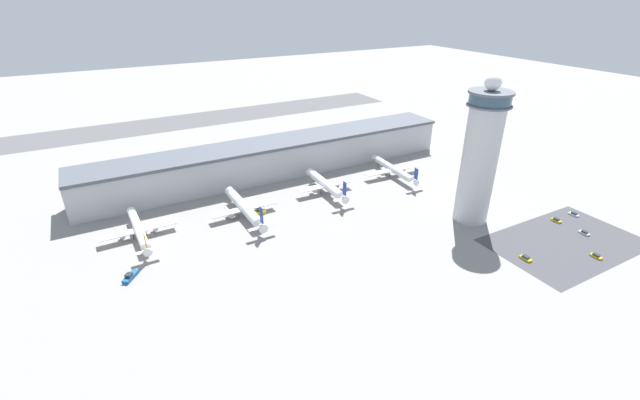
{
  "coord_description": "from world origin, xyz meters",
  "views": [
    {
      "loc": [
        -86.64,
        -138.84,
        94.64
      ],
      "look_at": [
        -2.71,
        13.7,
        8.34
      ],
      "focal_mm": 24.0,
      "sensor_mm": 36.0,
      "label": 1
    }
  ],
  "objects": [
    {
      "name": "car_maroon_suv",
      "position": [
        50.29,
        -55.93,
        0.62
      ],
      "size": [
        1.94,
        4.67,
        1.59
      ],
      "color": "black",
      "rests_on": "ground"
    },
    {
      "name": "car_silver_sedan",
      "position": [
        88.54,
        -42.29,
        0.62
      ],
      "size": [
        1.99,
        4.45,
        1.58
      ],
      "color": "black",
      "rests_on": "ground"
    },
    {
      "name": "runway_strip",
      "position": [
        0.0,
        203.31,
        0.0
      ],
      "size": [
        313.2,
        44.0,
        0.01
      ],
      "primitive_type": "cube",
      "color": "#515154",
      "rests_on": "ground"
    },
    {
      "name": "ground_plane",
      "position": [
        0.0,
        0.0,
        0.0
      ],
      "size": [
        1000.0,
        1000.0,
        0.0
      ],
      "primitive_type": "plane",
      "color": "gray"
    },
    {
      "name": "parking_lot_surface",
      "position": [
        75.61,
        -55.53,
        0.0
      ],
      "size": [
        64.0,
        40.0,
        0.01
      ],
      "primitive_type": "cube",
      "color": "#424247",
      "rests_on": "ground"
    },
    {
      "name": "airplane_gate_alpha",
      "position": [
        -78.65,
        33.31,
        3.98
      ],
      "size": [
        31.29,
        40.39,
        11.8
      ],
      "color": "white",
      "rests_on": "ground"
    },
    {
      "name": "terminal_building",
      "position": [
        0.0,
        70.0,
        9.86
      ],
      "size": [
        208.8,
        25.0,
        19.52
      ],
      "color": "#B2B2B7",
      "rests_on": "ground"
    },
    {
      "name": "control_tower",
      "position": [
        56.05,
        -21.39,
        30.57
      ],
      "size": [
        18.02,
        18.02,
        64.71
      ],
      "color": "#BCBCC1",
      "rests_on": "ground"
    },
    {
      "name": "car_grey_coupe",
      "position": [
        75.84,
        -68.25,
        0.56
      ],
      "size": [
        1.77,
        4.39,
        1.45
      ],
      "color": "black",
      "rests_on": "ground"
    },
    {
      "name": "airplane_gate_charlie",
      "position": [
        12.02,
        33.82,
        4.6
      ],
      "size": [
        30.45,
        39.27,
        13.69
      ],
      "color": "white",
      "rests_on": "ground"
    },
    {
      "name": "service_truck_catering",
      "position": [
        -86.0,
        5.24,
        0.87
      ],
      "size": [
        6.59,
        7.45,
        2.53
      ],
      "color": "black",
      "rests_on": "ground"
    },
    {
      "name": "airplane_gate_bravo",
      "position": [
        -33.1,
        30.15,
        4.22
      ],
      "size": [
        31.29,
        43.5,
        13.93
      ],
      "color": "silver",
      "rests_on": "ground"
    },
    {
      "name": "car_white_wagon",
      "position": [
        100.99,
        -42.56,
        0.6
      ],
      "size": [
        1.83,
        4.4,
        1.54
      ],
      "color": "black",
      "rests_on": "ground"
    },
    {
      "name": "airplane_gate_delta",
      "position": [
        55.69,
        34.57,
        4.28
      ],
      "size": [
        34.01,
        41.67,
        12.08
      ],
      "color": "silver",
      "rests_on": "ground"
    },
    {
      "name": "service_truck_fuel",
      "position": [
        -26.94,
        28.88,
        1.07
      ],
      "size": [
        6.77,
        2.44,
        3.06
      ],
      "color": "black",
      "rests_on": "ground"
    },
    {
      "name": "car_red_hatchback",
      "position": [
        88.95,
        -55.17,
        0.59
      ],
      "size": [
        1.86,
        4.38,
        1.53
      ],
      "color": "black",
      "rests_on": "ground"
    }
  ]
}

